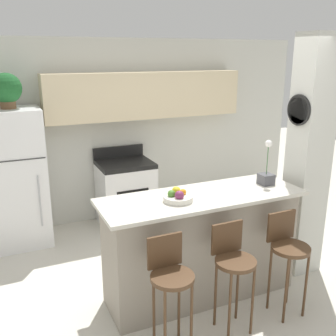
% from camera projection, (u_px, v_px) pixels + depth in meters
% --- Properties ---
extents(ground_plane, '(14.00, 14.00, 0.00)m').
position_uv_depth(ground_plane, '(200.00, 293.00, 4.00)').
color(ground_plane, beige).
extents(wall_back, '(5.60, 0.38, 2.55)m').
position_uv_depth(wall_back, '(133.00, 117.00, 5.57)').
color(wall_back, silver).
rests_on(wall_back, ground_plane).
extents(pillar_right, '(0.38, 0.32, 2.55)m').
position_uv_depth(pillar_right, '(308.00, 158.00, 4.14)').
color(pillar_right, silver).
rests_on(pillar_right, ground_plane).
extents(counter_bar, '(1.98, 0.68, 1.06)m').
position_uv_depth(counter_bar, '(201.00, 246.00, 3.85)').
color(counter_bar, gray).
rests_on(counter_bar, ground_plane).
extents(refrigerator, '(0.69, 0.65, 1.72)m').
position_uv_depth(refrigerator, '(17.00, 179.00, 4.84)').
color(refrigerator, white).
rests_on(refrigerator, ground_plane).
extents(stove_range, '(0.73, 0.63, 1.07)m').
position_uv_depth(stove_range, '(126.00, 193.00, 5.52)').
color(stove_range, white).
rests_on(stove_range, ground_plane).
extents(bar_stool_left, '(0.35, 0.35, 0.96)m').
position_uv_depth(bar_stool_left, '(170.00, 278.00, 3.10)').
color(bar_stool_left, '#4C331E').
rests_on(bar_stool_left, ground_plane).
extents(bar_stool_mid, '(0.35, 0.35, 0.96)m').
position_uv_depth(bar_stool_mid, '(233.00, 262.00, 3.33)').
color(bar_stool_mid, '#4C331E').
rests_on(bar_stool_mid, ground_plane).
extents(bar_stool_right, '(0.35, 0.35, 0.96)m').
position_uv_depth(bar_stool_right, '(287.00, 249.00, 3.56)').
color(bar_stool_right, '#4C331E').
rests_on(bar_stool_right, ground_plane).
extents(potted_plant_on_fridge, '(0.35, 0.35, 0.41)m').
position_uv_depth(potted_plant_on_fridge, '(6.00, 89.00, 4.53)').
color(potted_plant_on_fridge, brown).
rests_on(potted_plant_on_fridge, refrigerator).
extents(orchid_vase, '(0.13, 0.13, 0.46)m').
position_uv_depth(orchid_vase, '(266.00, 174.00, 3.97)').
color(orchid_vase, '#4C4C51').
rests_on(orchid_vase, counter_bar).
extents(fruit_bowl, '(0.27, 0.27, 0.12)m').
position_uv_depth(fruit_bowl, '(178.00, 197.00, 3.54)').
color(fruit_bowl, silver).
rests_on(fruit_bowl, counter_bar).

